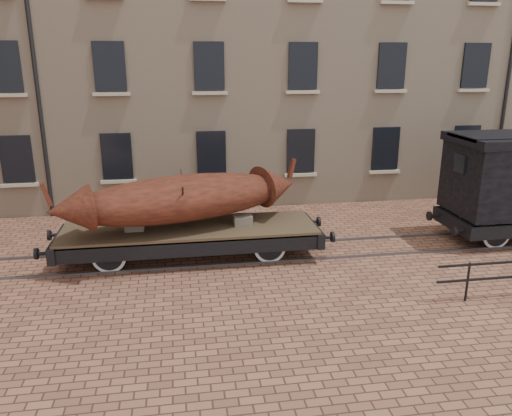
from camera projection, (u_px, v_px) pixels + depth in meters
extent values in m
plane|color=brown|center=(306.00, 251.00, 15.31)|extent=(90.00, 90.00, 0.00)
cube|color=beige|center=(319.00, 28.00, 23.20)|extent=(40.00, 10.00, 14.00)
cube|color=black|center=(17.00, 159.00, 17.93)|extent=(1.10, 0.12, 1.70)
cube|color=#BDB498|center=(20.00, 185.00, 18.15)|extent=(1.30, 0.18, 0.12)
cube|color=black|center=(117.00, 156.00, 18.46)|extent=(1.10, 0.12, 1.70)
cube|color=#BDB498|center=(119.00, 181.00, 18.68)|extent=(1.30, 0.18, 0.12)
cube|color=black|center=(211.00, 153.00, 18.99)|extent=(1.10, 0.12, 1.70)
cube|color=#BDB498|center=(212.00, 178.00, 19.20)|extent=(1.30, 0.18, 0.12)
cube|color=black|center=(301.00, 151.00, 19.52)|extent=(1.10, 0.12, 1.70)
cube|color=#BDB498|center=(300.00, 175.00, 19.73)|extent=(1.30, 0.18, 0.12)
cube|color=black|center=(385.00, 148.00, 20.04)|extent=(1.10, 0.12, 1.70)
cube|color=#BDB498|center=(384.00, 172.00, 20.26)|extent=(1.30, 0.18, 0.12)
cube|color=black|center=(466.00, 146.00, 20.57)|extent=(1.10, 0.12, 1.70)
cube|color=#BDB498|center=(464.00, 169.00, 20.79)|extent=(1.30, 0.18, 0.12)
cube|color=black|center=(4.00, 67.00, 17.01)|extent=(1.10, 0.12, 1.70)
cube|color=#BDB498|center=(7.00, 95.00, 17.23)|extent=(1.30, 0.18, 0.12)
cube|color=black|center=(110.00, 66.00, 17.54)|extent=(1.10, 0.12, 1.70)
cube|color=#BDB498|center=(112.00, 94.00, 17.75)|extent=(1.30, 0.18, 0.12)
cube|color=black|center=(209.00, 66.00, 18.06)|extent=(1.10, 0.12, 1.70)
cube|color=#BDB498|center=(210.00, 93.00, 18.28)|extent=(1.30, 0.18, 0.12)
cube|color=black|center=(303.00, 66.00, 18.59)|extent=(1.10, 0.12, 1.70)
cube|color=#BDB498|center=(303.00, 92.00, 18.81)|extent=(1.30, 0.18, 0.12)
cube|color=black|center=(392.00, 66.00, 19.12)|extent=(1.10, 0.12, 1.70)
cube|color=#BDB498|center=(390.00, 91.00, 19.34)|extent=(1.30, 0.18, 0.12)
cube|color=black|center=(476.00, 65.00, 19.65)|extent=(1.10, 0.12, 1.70)
cube|color=#BDB498|center=(473.00, 90.00, 19.87)|extent=(1.30, 0.18, 0.12)
cube|color=#BDB498|center=(305.00, 1.00, 17.89)|extent=(1.30, 0.18, 0.12)
cube|color=#BDB498|center=(397.00, 2.00, 18.42)|extent=(1.30, 0.18, 0.12)
cube|color=#BDB498|center=(484.00, 4.00, 18.94)|extent=(1.30, 0.18, 0.12)
cylinder|color=black|center=(29.00, 17.00, 16.69)|extent=(0.14, 0.14, 14.00)
cube|color=#59595E|center=(313.00, 259.00, 14.62)|extent=(30.00, 0.08, 0.06)
cube|color=#59595E|center=(301.00, 242.00, 15.98)|extent=(30.00, 0.08, 0.06)
cylinder|color=black|center=(467.00, 282.00, 12.02)|extent=(0.06, 0.06, 1.00)
cube|color=#41361F|center=(190.00, 229.00, 14.51)|extent=(7.31, 2.14, 0.12)
cube|color=black|center=(191.00, 248.00, 13.64)|extent=(7.31, 0.16, 0.44)
cube|color=black|center=(189.00, 225.00, 15.52)|extent=(7.31, 0.16, 0.44)
cube|color=black|center=(60.00, 243.00, 14.03)|extent=(0.21, 2.24, 0.44)
cylinder|color=black|center=(43.00, 253.00, 13.30)|extent=(0.34, 0.10, 0.10)
cylinder|color=black|center=(36.00, 254.00, 13.27)|extent=(0.08, 0.31, 0.31)
cylinder|color=black|center=(55.00, 235.00, 14.68)|extent=(0.34, 0.10, 0.10)
cylinder|color=black|center=(49.00, 235.00, 14.66)|extent=(0.08, 0.31, 0.31)
cube|color=black|center=(311.00, 230.00, 15.13)|extent=(0.21, 2.24, 0.44)
cylinder|color=black|center=(327.00, 237.00, 14.48)|extent=(0.34, 0.10, 0.10)
cylinder|color=black|center=(333.00, 237.00, 14.51)|extent=(0.08, 0.31, 0.31)
cylinder|color=black|center=(314.00, 222.00, 15.86)|extent=(0.34, 0.10, 0.10)
cylinder|color=black|center=(319.00, 222.00, 15.89)|extent=(0.08, 0.31, 0.31)
cylinder|color=black|center=(112.00, 247.00, 14.31)|extent=(0.10, 1.85, 0.10)
cylinder|color=silver|center=(109.00, 257.00, 13.62)|extent=(0.94, 0.07, 0.94)
cylinder|color=black|center=(109.00, 257.00, 13.62)|extent=(0.77, 0.10, 0.77)
cube|color=black|center=(108.00, 250.00, 13.45)|extent=(0.88, 0.08, 0.10)
cylinder|color=silver|center=(115.00, 239.00, 14.99)|extent=(0.94, 0.07, 0.94)
cylinder|color=black|center=(115.00, 239.00, 14.99)|extent=(0.77, 0.10, 0.77)
cube|color=black|center=(115.00, 230.00, 15.03)|extent=(0.88, 0.08, 0.10)
cylinder|color=black|center=(266.00, 239.00, 14.98)|extent=(0.10, 1.85, 0.10)
cylinder|color=silver|center=(270.00, 247.00, 14.30)|extent=(0.94, 0.07, 0.94)
cylinder|color=black|center=(270.00, 247.00, 14.30)|extent=(0.77, 0.10, 0.77)
cube|color=black|center=(271.00, 241.00, 14.12)|extent=(0.88, 0.08, 0.10)
cylinder|color=silver|center=(262.00, 231.00, 15.66)|extent=(0.94, 0.07, 0.94)
cylinder|color=black|center=(262.00, 231.00, 15.66)|extent=(0.77, 0.10, 0.77)
cube|color=black|center=(261.00, 223.00, 15.71)|extent=(0.88, 0.08, 0.10)
cube|color=black|center=(190.00, 241.00, 14.62)|extent=(3.90, 0.06, 0.06)
cube|color=#72685D|center=(135.00, 225.00, 14.22)|extent=(0.54, 0.49, 0.27)
cube|color=#72685D|center=(243.00, 220.00, 14.69)|extent=(0.54, 0.49, 0.27)
ellipsoid|color=maroon|center=(183.00, 198.00, 14.22)|extent=(6.77, 3.79, 1.29)
cone|color=maroon|center=(69.00, 210.00, 12.92)|extent=(1.42, 1.50, 1.23)
cube|color=maroon|center=(46.00, 194.00, 12.57)|extent=(0.28, 0.20, 0.62)
cone|color=maroon|center=(277.00, 185.00, 15.49)|extent=(1.42, 1.50, 1.23)
cube|color=maroon|center=(292.00, 168.00, 15.56)|extent=(0.28, 0.20, 0.62)
cylinder|color=#35231C|center=(183.00, 208.00, 13.76)|extent=(0.06, 1.10, 1.52)
cylinder|color=#35231C|center=(183.00, 198.00, 14.75)|extent=(0.06, 1.10, 1.52)
cube|color=black|center=(454.00, 223.00, 15.84)|extent=(0.21, 2.29, 0.43)
cylinder|color=black|center=(454.00, 231.00, 15.05)|extent=(0.08, 0.31, 0.31)
cylinder|color=black|center=(429.00, 216.00, 16.50)|extent=(0.08, 0.31, 0.31)
cylinder|color=black|center=(483.00, 227.00, 16.06)|extent=(0.10, 1.81, 0.10)
cylinder|color=silver|center=(497.00, 235.00, 15.38)|extent=(0.92, 0.07, 0.92)
cylinder|color=black|center=(497.00, 235.00, 15.38)|extent=(0.75, 0.10, 0.75)
cylinder|color=silver|center=(470.00, 220.00, 16.74)|extent=(0.92, 0.07, 0.92)
cylinder|color=black|center=(470.00, 220.00, 16.74)|extent=(0.75, 0.10, 0.75)
cube|color=black|center=(460.00, 164.00, 15.29)|extent=(0.08, 0.57, 0.57)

